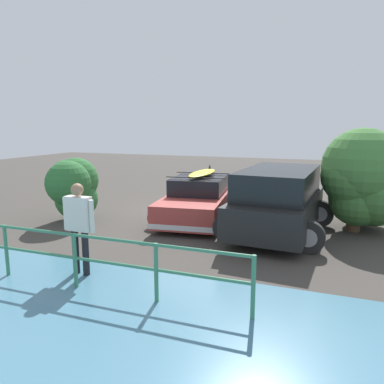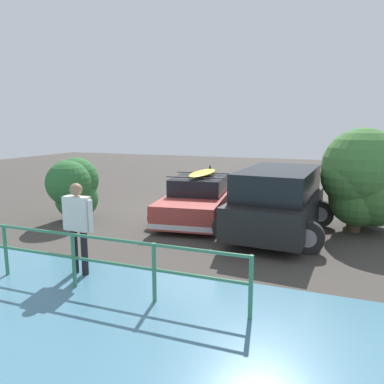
{
  "view_description": "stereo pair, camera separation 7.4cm",
  "coord_description": "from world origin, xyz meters",
  "px_view_note": "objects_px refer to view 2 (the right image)",
  "views": [
    {
      "loc": [
        -4.66,
        11.4,
        2.92
      ],
      "look_at": [
        -0.79,
        1.14,
        0.95
      ],
      "focal_mm": 35.0,
      "sensor_mm": 36.0,
      "label": 1
    },
    {
      "loc": [
        -4.73,
        11.38,
        2.92
      ],
      "look_at": [
        -0.79,
        1.14,
        0.95
      ],
      "focal_mm": 35.0,
      "sensor_mm": 36.0,
      "label": 2
    }
  ],
  "objects_px": {
    "person_bystander": "(78,220)",
    "bush_near_right": "(367,181)",
    "suv_car": "(278,201)",
    "sedan_car": "(199,199)",
    "bush_near_left": "(73,185)"
  },
  "relations": [
    {
      "from": "person_bystander",
      "to": "bush_near_right",
      "type": "distance_m",
      "value": 7.61
    },
    {
      "from": "person_bystander",
      "to": "bush_near_left",
      "type": "height_order",
      "value": "bush_near_left"
    },
    {
      "from": "person_bystander",
      "to": "bush_near_right",
      "type": "height_order",
      "value": "bush_near_right"
    },
    {
      "from": "sedan_car",
      "to": "bush_near_left",
      "type": "distance_m",
      "value": 3.91
    },
    {
      "from": "sedan_car",
      "to": "person_bystander",
      "type": "xyz_separation_m",
      "value": [
        0.66,
        5.1,
        0.47
      ]
    },
    {
      "from": "person_bystander",
      "to": "suv_car",
      "type": "bearing_deg",
      "value": -127.53
    },
    {
      "from": "sedan_car",
      "to": "suv_car",
      "type": "bearing_deg",
      "value": 161.05
    },
    {
      "from": "sedan_car",
      "to": "bush_near_right",
      "type": "relative_size",
      "value": 1.63
    },
    {
      "from": "person_bystander",
      "to": "bush_near_right",
      "type": "relative_size",
      "value": 0.64
    },
    {
      "from": "suv_car",
      "to": "person_bystander",
      "type": "bearing_deg",
      "value": 52.47
    },
    {
      "from": "bush_near_left",
      "to": "bush_near_right",
      "type": "bearing_deg",
      "value": -167.51
    },
    {
      "from": "suv_car",
      "to": "bush_near_left",
      "type": "bearing_deg",
      "value": 7.07
    },
    {
      "from": "sedan_car",
      "to": "bush_near_right",
      "type": "xyz_separation_m",
      "value": [
        -4.79,
        -0.2,
        0.8
      ]
    },
    {
      "from": "sedan_car",
      "to": "person_bystander",
      "type": "distance_m",
      "value": 5.17
    },
    {
      "from": "suv_car",
      "to": "bush_near_right",
      "type": "xyz_separation_m",
      "value": [
        -2.21,
        -1.08,
        0.5
      ]
    }
  ]
}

